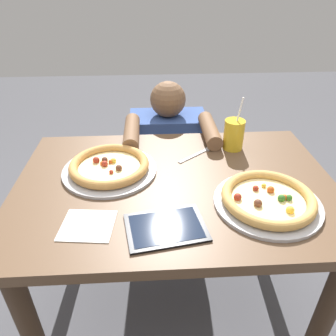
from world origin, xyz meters
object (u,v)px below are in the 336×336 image
object	(u,v)px
pizza_near	(268,199)
pizza_far	(109,167)
drink_cup_colored	(234,134)
tablet	(166,227)
diner_seated	(168,172)
fork	(198,153)

from	to	relation	value
pizza_near	pizza_far	size ratio (longest dim) A/B	0.98
drink_cup_colored	pizza_near	bearing A→B (deg)	-86.17
pizza_near	drink_cup_colored	bearing A→B (deg)	93.83
tablet	diner_seated	bearing A→B (deg)	86.17
pizza_far	tablet	size ratio (longest dim) A/B	1.37
drink_cup_colored	diner_seated	xyz separation A→B (m)	(-0.26, 0.33, -0.40)
pizza_far	diner_seated	xyz separation A→B (m)	(0.26, 0.49, -0.35)
pizza_far	tablet	bearing A→B (deg)	-59.01
drink_cup_colored	tablet	bearing A→B (deg)	-122.82
pizza_near	diner_seated	world-z (taller)	diner_seated
pizza_far	diner_seated	size ratio (longest dim) A/B	0.38
tablet	pizza_near	bearing A→B (deg)	15.60
pizza_far	drink_cup_colored	distance (m)	0.54
drink_cup_colored	diner_seated	distance (m)	0.58
fork	tablet	world-z (taller)	tablet
pizza_near	pizza_far	bearing A→B (deg)	156.45
pizza_far	pizza_near	bearing A→B (deg)	-23.55
drink_cup_colored	diner_seated	size ratio (longest dim) A/B	0.24
tablet	diner_seated	size ratio (longest dim) A/B	0.28
drink_cup_colored	tablet	xyz separation A→B (m)	(-0.32, -0.49, -0.06)
pizza_far	fork	size ratio (longest dim) A/B	2.13
drink_cup_colored	tablet	world-z (taller)	drink_cup_colored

